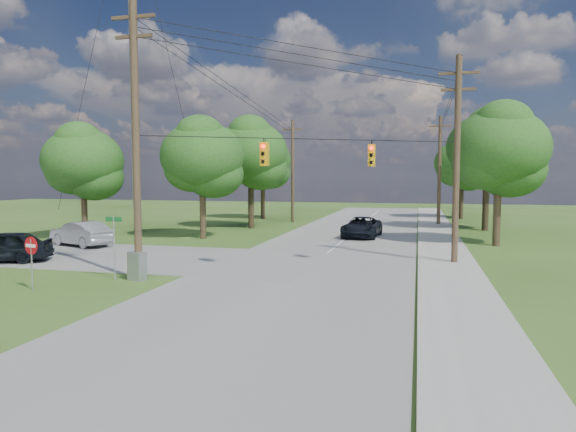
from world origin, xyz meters
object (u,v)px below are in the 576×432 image
(pole_sw, at_px, (136,135))
(car_cross_dark, at_px, (2,246))
(pole_north_e, at_px, (439,170))
(control_cabinet, at_px, (137,266))
(car_main_north, at_px, (362,227))
(do_not_enter_sign, at_px, (31,251))
(car_cross_silver, at_px, (81,234))
(pole_north_w, at_px, (293,170))
(pole_ne, at_px, (457,157))

(pole_sw, height_order, car_cross_dark, pole_sw)
(pole_north_e, relative_size, control_cabinet, 8.09)
(car_main_north, xyz_separation_m, control_cabinet, (-7.68, -18.22, -0.15))
(pole_sw, bearing_deg, pole_north_e, 65.48)
(pole_north_e, xyz_separation_m, do_not_enter_sign, (-16.46, -32.48, -3.57))
(car_cross_dark, height_order, car_cross_silver, car_cross_dark)
(pole_north_w, bearing_deg, pole_north_e, 0.00)
(pole_sw, xyz_separation_m, pole_north_e, (13.50, 29.60, -1.10))
(pole_ne, bearing_deg, pole_north_e, 90.00)
(pole_sw, relative_size, control_cabinet, 9.71)
(pole_ne, xyz_separation_m, car_cross_silver, (-22.81, 1.19, -4.65))
(pole_sw, height_order, pole_ne, pole_sw)
(pole_ne, distance_m, car_main_north, 12.90)
(car_cross_silver, bearing_deg, pole_sw, 68.37)
(pole_north_w, distance_m, car_main_north, 14.71)
(pole_north_e, bearing_deg, pole_north_w, 180.00)
(pole_ne, height_order, do_not_enter_sign, pole_ne)
(car_cross_dark, relative_size, car_cross_silver, 1.00)
(pole_north_w, xyz_separation_m, car_main_north, (8.07, -11.50, -4.36))
(pole_north_w, bearing_deg, car_cross_dark, -107.97)
(pole_north_e, distance_m, car_cross_silver, 31.17)
(pole_sw, height_order, do_not_enter_sign, pole_sw)
(pole_north_e, xyz_separation_m, car_main_north, (-5.83, -11.50, -4.36))
(pole_ne, bearing_deg, pole_north_w, 122.29)
(control_cabinet, height_order, do_not_enter_sign, do_not_enter_sign)
(pole_sw, xyz_separation_m, control_cabinet, (-0.01, -0.12, -5.61))
(pole_north_e, xyz_separation_m, control_cabinet, (-13.51, -29.72, -4.51))
(pole_sw, relative_size, car_cross_dark, 2.51)
(pole_sw, relative_size, car_cross_silver, 2.51)
(control_cabinet, bearing_deg, pole_ne, 43.84)
(pole_ne, height_order, control_cabinet, pole_ne)
(car_cross_dark, height_order, control_cabinet, car_cross_dark)
(car_cross_dark, relative_size, do_not_enter_sign, 2.25)
(pole_north_w, distance_m, do_not_enter_sign, 32.78)
(pole_sw, height_order, pole_north_e, pole_sw)
(car_cross_dark, bearing_deg, control_cabinet, 52.53)
(car_cross_silver, bearing_deg, pole_north_e, 154.12)
(pole_ne, distance_m, car_cross_dark, 23.81)
(pole_north_e, relative_size, pole_north_w, 1.00)
(car_main_north, xyz_separation_m, do_not_enter_sign, (-10.63, -20.99, 0.80))
(pole_north_e, height_order, control_cabinet, pole_north_e)
(pole_north_w, relative_size, control_cabinet, 8.09)
(pole_north_e, height_order, do_not_enter_sign, pole_north_e)
(pole_north_w, relative_size, car_cross_silver, 2.09)
(car_cross_dark, bearing_deg, pole_ne, 80.31)
(pole_sw, relative_size, car_main_north, 2.26)
(control_cabinet, distance_m, do_not_enter_sign, 4.15)
(car_cross_silver, distance_m, control_cabinet, 12.88)
(pole_ne, bearing_deg, do_not_enter_sign, -147.50)
(car_cross_dark, xyz_separation_m, do_not_enter_sign, (6.29, -5.18, 0.72))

